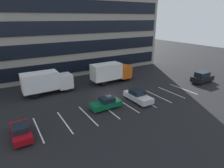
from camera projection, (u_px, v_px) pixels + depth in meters
ground_plane at (111, 95)px, 28.27m from camera, size 120.00×120.00×0.00m
office_building at (66, 18)px, 39.12m from camera, size 38.92×12.58×21.60m
lot_markings at (126, 105)px, 25.10m from camera, size 22.54×5.40×0.01m
box_truck_orange at (111, 72)px, 33.13m from camera, size 7.47×2.47×3.46m
box_truck_white at (47, 82)px, 28.14m from camera, size 7.36×2.44×3.41m
sedan_silver at (138, 96)px, 26.00m from camera, size 1.86×4.45×1.59m
sedan_maroon at (21, 131)px, 18.07m from camera, size 1.64×3.91×1.40m
suv_black at (202, 77)px, 33.39m from camera, size 4.29×1.82×1.94m
sedan_forest at (106, 103)px, 23.96m from camera, size 3.99×1.67×1.43m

